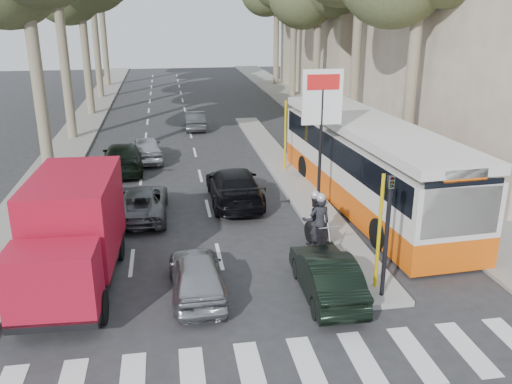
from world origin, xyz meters
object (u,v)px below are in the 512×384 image
(silver_hatchback, at_px, (197,275))
(red_truck, at_px, (72,232))
(city_bus, at_px, (367,161))
(motorcycle, at_px, (317,223))
(dark_hatchback, at_px, (327,275))

(silver_hatchback, distance_m, red_truck, 3.75)
(city_bus, height_order, motorcycle, city_bus)
(silver_hatchback, xyz_separation_m, dark_hatchback, (3.56, -0.61, 0.01))
(dark_hatchback, relative_size, motorcycle, 1.60)
(city_bus, distance_m, motorcycle, 5.13)
(dark_hatchback, height_order, city_bus, city_bus)
(red_truck, bearing_deg, dark_hatchback, -11.85)
(red_truck, height_order, motorcycle, red_truck)
(red_truck, xyz_separation_m, motorcycle, (7.53, 1.24, -0.73))
(city_bus, bearing_deg, dark_hatchback, -121.55)
(motorcycle, bearing_deg, red_truck, -177.98)
(silver_hatchback, distance_m, city_bus, 9.76)
(red_truck, distance_m, motorcycle, 7.67)
(silver_hatchback, relative_size, city_bus, 0.28)
(dark_hatchback, height_order, motorcycle, motorcycle)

